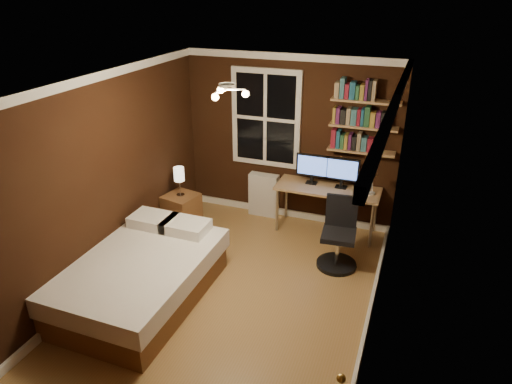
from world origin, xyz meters
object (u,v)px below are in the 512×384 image
(desk, at_px, (328,192))
(monitor_right, at_px, (342,173))
(bedside_lamp, at_px, (180,182))
(nightstand, at_px, (182,212))
(office_chair, at_px, (338,241))
(desk_lamp, at_px, (372,181))
(bed, at_px, (139,276))
(radiator, at_px, (264,195))
(monitor_left, at_px, (312,169))

(desk, relative_size, monitor_right, 3.12)
(bedside_lamp, distance_m, desk, 2.13)
(nightstand, height_order, monitor_right, monitor_right)
(desk, bearing_deg, office_chair, -67.54)
(office_chair, bearing_deg, desk_lamp, 64.50)
(nightstand, xyz_separation_m, desk_lamp, (2.63, 0.61, 0.65))
(bed, bearing_deg, radiator, 75.65)
(bedside_lamp, bearing_deg, monitor_left, 23.30)
(desk, relative_size, monitor_left, 3.12)
(radiator, distance_m, monitor_left, 0.97)
(monitor_left, bearing_deg, nightstand, -156.70)
(desk_lamp, relative_size, office_chair, 0.47)
(monitor_right, bearing_deg, radiator, 175.11)
(desk_lamp, bearing_deg, office_chair, -110.01)
(bed, height_order, monitor_left, monitor_left)
(nightstand, bearing_deg, bed, -66.47)
(desk_lamp, bearing_deg, bed, -135.92)
(monitor_left, distance_m, office_chair, 1.22)
(monitor_left, xyz_separation_m, office_chair, (0.60, -0.89, -0.58))
(bed, distance_m, bedside_lamp, 1.72)
(desk, bearing_deg, radiator, 170.27)
(nightstand, distance_m, radiator, 1.31)
(monitor_left, xyz_separation_m, monitor_right, (0.43, 0.00, 0.00))
(bedside_lamp, height_order, desk_lamp, desk_lamp)
(monitor_right, bearing_deg, bedside_lamp, -160.93)
(radiator, bearing_deg, nightstand, -138.80)
(radiator, height_order, desk, desk)
(bed, xyz_separation_m, desk_lamp, (2.30, 2.23, 0.63))
(nightstand, distance_m, bedside_lamp, 0.49)
(radiator, height_order, monitor_left, monitor_left)
(monitor_left, bearing_deg, desk, -15.93)
(bed, height_order, bedside_lamp, bedside_lamp)
(bed, bearing_deg, monitor_right, 52.35)
(bed, xyz_separation_m, monitor_right, (1.86, 2.38, 0.64))
(nightstand, height_order, radiator, radiator)
(nightstand, distance_m, desk_lamp, 2.77)
(nightstand, xyz_separation_m, office_chair, (2.36, -0.14, 0.07))
(monitor_right, xyz_separation_m, office_chair, (0.17, -0.89, -0.58))
(monitor_left, bearing_deg, desk_lamp, -9.70)
(nightstand, relative_size, office_chair, 0.59)
(radiator, distance_m, monitor_right, 1.34)
(bed, distance_m, office_chair, 2.51)
(bed, relative_size, radiator, 2.92)
(monitor_left, distance_m, desk_lamp, 0.88)
(bedside_lamp, bearing_deg, bed, -78.52)
(monitor_right, bearing_deg, bed, -128.08)
(bed, distance_m, desk_lamp, 3.26)
(nightstand, relative_size, desk_lamp, 1.26)
(bed, height_order, desk, desk)
(radiator, relative_size, desk, 0.46)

